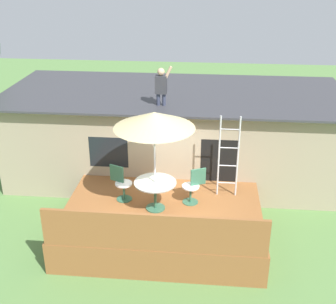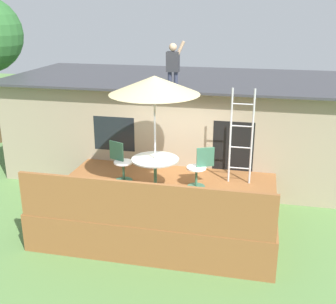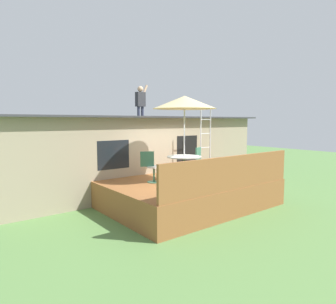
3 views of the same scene
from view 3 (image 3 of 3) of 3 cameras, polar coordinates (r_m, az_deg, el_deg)
name	(u,v)px [view 3 (image 3 of 3)]	position (r m, az deg, el deg)	size (l,w,h in m)	color
ground_plane	(188,205)	(9.37, 3.83, -10.15)	(40.00, 40.00, 0.00)	#567F42
house	(128,151)	(11.98, -7.71, 0.13)	(10.50, 4.50, 2.77)	gray
deck	(188,193)	(9.26, 3.85, -7.78)	(4.92, 3.53, 0.80)	brown
deck_railing	(232,173)	(7.93, 12.23, -3.98)	(4.82, 0.08, 0.90)	brown
patio_table	(184,161)	(8.95, 3.12, -1.83)	(1.04, 1.04, 0.74)	#33664C
patio_umbrella	(185,102)	(8.89, 3.19, 9.49)	(1.90, 1.90, 2.54)	silver
step_ladder	(205,141)	(10.75, 7.22, 2.20)	(0.52, 0.04, 2.20)	silver
person_figure	(141,99)	(10.64, -5.28, 10.13)	(0.47, 0.20, 1.11)	#33384C
patio_chair_left	(152,167)	(8.71, -3.19, -2.91)	(0.60, 0.44, 0.92)	#33664C
patio_chair_right	(197,162)	(9.89, 5.55, -1.86)	(0.59, 0.44, 0.92)	#33664C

